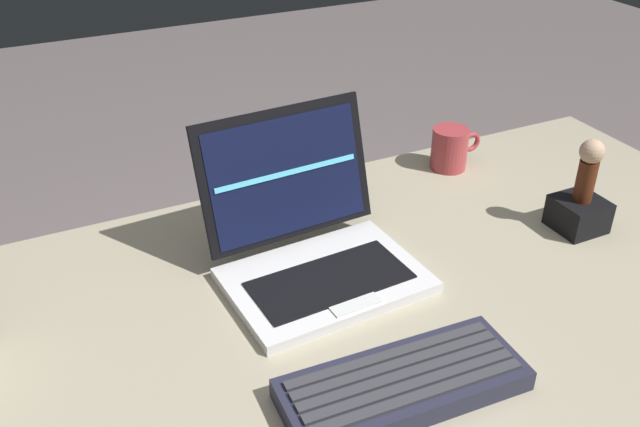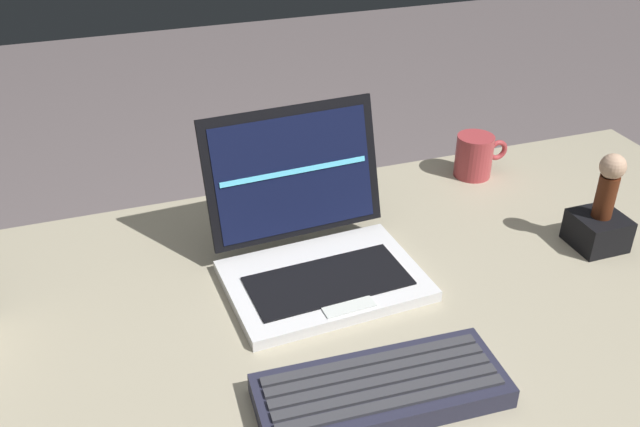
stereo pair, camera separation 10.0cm
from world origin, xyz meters
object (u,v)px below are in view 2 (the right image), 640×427
figurine (609,182)px  coffee_mug (475,156)px  laptop_front (314,245)px  figurine_stand (597,231)px  external_keyboard (381,390)px

figurine → coffee_mug: 0.30m
laptop_front → figurine: laptop_front is taller
laptop_front → figurine_stand: 0.47m
laptop_front → figurine_stand: bearing=-10.1°
laptop_front → figurine: bearing=-10.1°
laptop_front → coffee_mug: bearing=27.0°
figurine → external_keyboard: bearing=-157.0°
external_keyboard → coffee_mug: 0.63m
figurine_stand → laptop_front: bearing=169.9°
external_keyboard → figurine: (0.47, 0.20, 0.10)m
figurine_stand → figurine: bearing=7.1°
figurine_stand → external_keyboard: bearing=-157.0°
laptop_front → external_keyboard: 0.28m
external_keyboard → coffee_mug: (0.40, 0.48, 0.03)m
coffee_mug → external_keyboard: bearing=-130.0°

